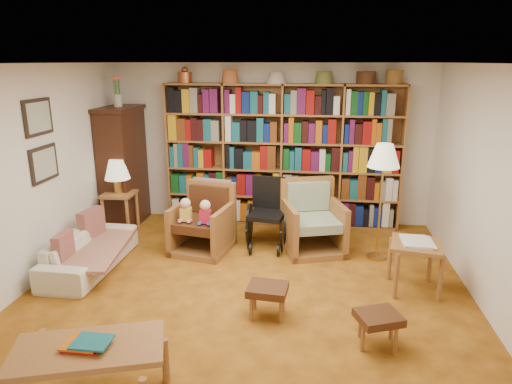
% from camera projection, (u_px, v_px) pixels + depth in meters
% --- Properties ---
extents(floor, '(5.00, 5.00, 0.00)m').
position_uv_depth(floor, '(247.00, 291.00, 5.18)').
color(floor, '#AC671A').
rests_on(floor, ground).
extents(ceiling, '(5.00, 5.00, 0.00)m').
position_uv_depth(ceiling, '(246.00, 63.00, 4.49)').
color(ceiling, white).
rests_on(ceiling, wall_back).
extents(wall_back, '(5.00, 0.00, 5.00)m').
position_uv_depth(wall_back, '(270.00, 144.00, 7.22)').
color(wall_back, silver).
rests_on(wall_back, floor).
extents(wall_front, '(5.00, 0.00, 5.00)m').
position_uv_depth(wall_front, '(178.00, 307.00, 2.46)').
color(wall_front, silver).
rests_on(wall_front, floor).
extents(wall_left, '(0.00, 5.00, 5.00)m').
position_uv_depth(wall_left, '(28.00, 178.00, 5.15)').
color(wall_left, silver).
rests_on(wall_left, floor).
extents(wall_right, '(0.00, 5.00, 5.00)m').
position_uv_depth(wall_right, '(495.00, 194.00, 4.53)').
color(wall_right, silver).
rests_on(wall_right, floor).
extents(bookshelf, '(3.60, 0.30, 2.42)m').
position_uv_depth(bookshelf, '(282.00, 152.00, 7.05)').
color(bookshelf, '#A06A31').
rests_on(bookshelf, floor).
extents(curio_cabinet, '(0.50, 0.95, 2.40)m').
position_uv_depth(curio_cabinet, '(123.00, 165.00, 7.11)').
color(curio_cabinet, '#3A1C10').
rests_on(curio_cabinet, floor).
extents(framed_pictures, '(0.03, 0.52, 0.97)m').
position_uv_depth(framed_pictures, '(41.00, 141.00, 5.33)').
color(framed_pictures, black).
rests_on(framed_pictures, wall_left).
extents(sofa, '(1.57, 0.64, 0.46)m').
position_uv_depth(sofa, '(90.00, 251.00, 5.71)').
color(sofa, beige).
rests_on(sofa, floor).
extents(sofa_throw, '(0.91, 1.47, 0.04)m').
position_uv_depth(sofa_throw, '(93.00, 246.00, 5.68)').
color(sofa_throw, '#C0B48C').
rests_on(sofa_throw, sofa).
extents(cushion_left, '(0.20, 0.42, 0.40)m').
position_uv_depth(cushion_left, '(91.00, 225.00, 6.00)').
color(cushion_left, maroon).
rests_on(cushion_left, sofa).
extents(cushion_right, '(0.12, 0.35, 0.34)m').
position_uv_depth(cushion_right, '(63.00, 245.00, 5.33)').
color(cushion_right, maroon).
rests_on(cushion_right, sofa).
extents(side_table_lamp, '(0.45, 0.45, 0.65)m').
position_uv_depth(side_table_lamp, '(120.00, 203.00, 6.78)').
color(side_table_lamp, '#A06A31').
rests_on(side_table_lamp, floor).
extents(table_lamp, '(0.37, 0.37, 0.50)m').
position_uv_depth(table_lamp, '(117.00, 171.00, 6.64)').
color(table_lamp, '#B68A3A').
rests_on(table_lamp, side_table_lamp).
extents(armchair_leather, '(0.87, 0.90, 0.93)m').
position_uv_depth(armchair_leather, '(204.00, 222.00, 6.29)').
color(armchair_leather, '#A06A31').
rests_on(armchair_leather, floor).
extents(armchair_sage, '(1.00, 1.00, 0.96)m').
position_uv_depth(armchair_sage, '(313.00, 223.00, 6.30)').
color(armchair_sage, '#A06A31').
rests_on(armchair_sage, floor).
extents(wheelchair, '(0.55, 0.77, 0.97)m').
position_uv_depth(wheelchair, '(268.00, 215.00, 6.40)').
color(wheelchair, black).
rests_on(wheelchair, floor).
extents(floor_lamp, '(0.41, 0.41, 1.53)m').
position_uv_depth(floor_lamp, '(384.00, 160.00, 5.71)').
color(floor_lamp, '#B68A3A').
rests_on(floor_lamp, floor).
extents(side_table_papers, '(0.63, 0.63, 0.61)m').
position_uv_depth(side_table_papers, '(416.00, 250.00, 5.09)').
color(side_table_papers, '#A06A31').
rests_on(side_table_papers, floor).
extents(footstool_a, '(0.42, 0.37, 0.34)m').
position_uv_depth(footstool_a, '(268.00, 291.00, 4.62)').
color(footstool_a, '#4B2B14').
rests_on(footstool_a, floor).
extents(footstool_b, '(0.47, 0.44, 0.32)m').
position_uv_depth(footstool_b, '(378.00, 320.00, 4.14)').
color(footstool_b, '#4B2B14').
rests_on(footstool_b, floor).
extents(coffee_table, '(1.24, 0.88, 0.49)m').
position_uv_depth(coffee_table, '(89.00, 352.00, 3.47)').
color(coffee_table, '#A06A31').
rests_on(coffee_table, floor).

